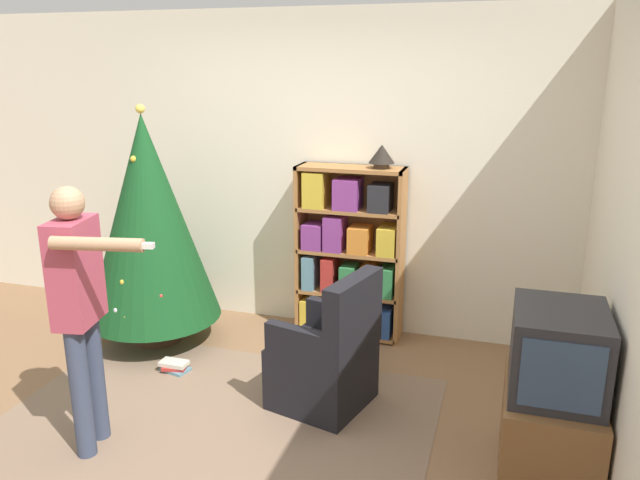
% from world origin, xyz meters
% --- Properties ---
extents(ground_plane, '(14.00, 14.00, 0.00)m').
position_xyz_m(ground_plane, '(0.00, 0.00, 0.00)').
color(ground_plane, '#846042').
extents(wall_back, '(8.00, 0.10, 2.60)m').
position_xyz_m(wall_back, '(0.00, 1.91, 1.30)').
color(wall_back, silver).
rests_on(wall_back, ground_plane).
extents(area_rug, '(2.69, 1.93, 0.01)m').
position_xyz_m(area_rug, '(-0.20, 0.15, 0.00)').
color(area_rug, '#7F6651').
rests_on(area_rug, ground_plane).
extents(bookshelf, '(0.86, 0.28, 1.40)m').
position_xyz_m(bookshelf, '(0.25, 1.69, 0.69)').
color(bookshelf, '#A8703D').
rests_on(bookshelf, ground_plane).
extents(tv_stand, '(0.50, 0.70, 0.51)m').
position_xyz_m(tv_stand, '(1.76, 0.23, 0.26)').
color(tv_stand, brown).
rests_on(tv_stand, ground_plane).
extents(television, '(0.47, 0.57, 0.46)m').
position_xyz_m(television, '(1.76, 0.22, 0.74)').
color(television, '#28282D').
rests_on(television, tv_stand).
extents(game_remote, '(0.04, 0.12, 0.02)m').
position_xyz_m(game_remote, '(1.61, 0.02, 0.52)').
color(game_remote, white).
rests_on(game_remote, tv_stand).
extents(christmas_tree, '(1.04, 1.04, 1.89)m').
position_xyz_m(christmas_tree, '(-1.19, 1.11, 1.02)').
color(christmas_tree, '#4C3323').
rests_on(christmas_tree, ground_plane).
extents(armchair, '(0.69, 0.68, 0.92)m').
position_xyz_m(armchair, '(0.41, 0.57, 0.32)').
color(armchair, black).
rests_on(armchair, ground_plane).
extents(standing_person, '(0.69, 0.46, 1.56)m').
position_xyz_m(standing_person, '(-0.77, -0.27, 0.92)').
color(standing_person, '#38425B').
rests_on(standing_person, ground_plane).
extents(table_lamp, '(0.20, 0.20, 0.18)m').
position_xyz_m(table_lamp, '(0.50, 1.70, 1.51)').
color(table_lamp, '#473828').
rests_on(table_lamp, bookshelf).
extents(book_pile_near_tree, '(0.22, 0.19, 0.08)m').
position_xyz_m(book_pile_near_tree, '(-0.79, 0.69, 0.04)').
color(book_pile_near_tree, '#5B899E').
rests_on(book_pile_near_tree, ground_plane).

